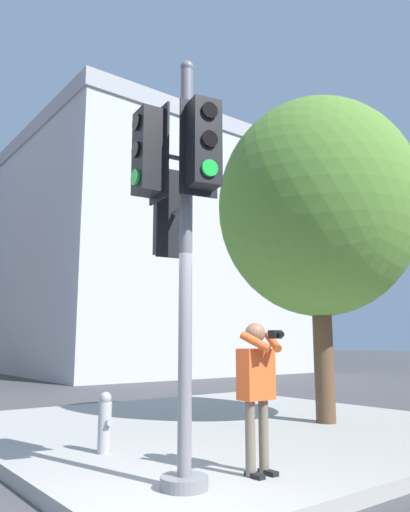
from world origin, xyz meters
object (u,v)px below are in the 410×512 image
object	(u,v)px
person_photographer	(257,381)
street_tree	(318,207)
traffic_signal_pole	(177,214)
fire_hydrant	(105,423)

from	to	relation	value
person_photographer	street_tree	world-z (taller)	street_tree
traffic_signal_pole	fire_hydrant	xyz separation A→B (m)	(0.20, 1.90, -2.36)
person_photographer	fire_hydrant	distance (m)	2.24
person_photographer	fire_hydrant	world-z (taller)	person_photographer
traffic_signal_pole	fire_hydrant	distance (m)	3.04
person_photographer	street_tree	bearing A→B (deg)	28.24
fire_hydrant	traffic_signal_pole	bearing A→B (deg)	-95.90
fire_hydrant	person_photographer	bearing A→B (deg)	-67.38
street_tree	fire_hydrant	xyz separation A→B (m)	(-4.24, 0.17, -3.56)
person_photographer	street_tree	xyz separation A→B (m)	(3.41, 1.83, 2.96)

